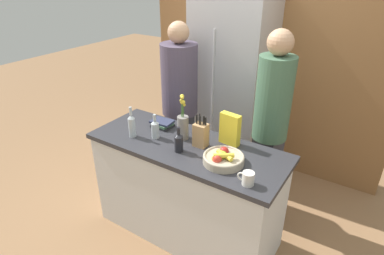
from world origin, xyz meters
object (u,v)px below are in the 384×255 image
coffee_mug (248,178)px  bottle_vinegar (132,125)px  flower_vase (183,125)px  person_in_blue (271,120)px  cereal_box (230,129)px  bottle_oil (155,129)px  person_at_sink (180,100)px  book_stack (162,124)px  fruit_bowl (223,158)px  knife_block (201,135)px  bottle_wine (179,142)px  refrigerator (231,86)px

coffee_mug → bottle_vinegar: 1.10m
flower_vase → person_in_blue: person_in_blue is taller
cereal_box → bottle_oil: 0.62m
person_at_sink → person_in_blue: size_ratio=0.98×
flower_vase → book_stack: flower_vase is taller
fruit_bowl → person_in_blue: size_ratio=0.17×
coffee_mug → person_in_blue: person_in_blue is taller
knife_block → coffee_mug: bearing=-26.7°
bottle_oil → knife_block: bearing=13.2°
cereal_box → person_at_sink: (-0.79, 0.43, -0.06)m
bottle_oil → bottle_wine: size_ratio=1.02×
fruit_bowl → book_stack: size_ratio=1.51×
cereal_box → person_in_blue: person_in_blue is taller
bottle_oil → bottle_wine: bottle_oil is taller
book_stack → person_at_sink: size_ratio=0.11×
knife_block → bottle_vinegar: size_ratio=1.01×
fruit_bowl → flower_vase: (-0.46, 0.15, 0.08)m
bottle_vinegar → book_stack: bearing=70.4°
flower_vase → bottle_oil: flower_vase is taller
fruit_bowl → bottle_wine: bearing=-173.5°
coffee_mug → bottle_oil: bottle_oil is taller
cereal_box → bottle_vinegar: size_ratio=0.98×
bottle_vinegar → bottle_wine: 0.47m
person_in_blue → refrigerator: bearing=157.1°
cereal_box → person_in_blue: size_ratio=0.15×
refrigerator → cereal_box: refrigerator is taller
book_stack → flower_vase: bearing=-15.4°
knife_block → bottle_wine: size_ratio=1.31×
refrigerator → bottle_wine: refrigerator is taller
refrigerator → book_stack: size_ratio=10.10×
book_stack → bottle_vinegar: 0.31m
bottle_oil → bottle_wine: (0.29, -0.07, -0.00)m
refrigerator → book_stack: bearing=-97.4°
book_stack → bottle_wine: 0.46m
coffee_mug → bottle_vinegar: bearing=175.5°
cereal_box → bottle_wine: size_ratio=1.27×
bottle_oil → flower_vase: bearing=30.3°
flower_vase → book_stack: size_ratio=1.92×
refrigerator → flower_vase: 1.17m
person_at_sink → refrigerator: bearing=92.3°
bottle_oil → bottle_vinegar: bearing=-153.5°
coffee_mug → bottle_wine: bottle_wine is taller
book_stack → fruit_bowl: bearing=-17.1°
bottle_oil → refrigerator: bearing=87.1°
flower_vase → bottle_wine: (0.09, -0.19, -0.04)m
fruit_bowl → person_in_blue: 0.69m
person_at_sink → person_in_blue: 0.99m
knife_block → person_in_blue: 0.67m
refrigerator → knife_block: size_ratio=7.49×
knife_block → person_at_sink: size_ratio=0.15×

